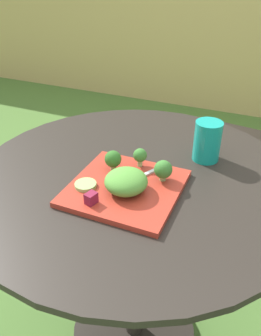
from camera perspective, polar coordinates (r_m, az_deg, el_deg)
name	(u,v)px	position (r m, az deg, el deg)	size (l,w,h in m)	color
ground_plane	(134,334)	(1.44, 0.55, -25.69)	(12.00, 12.00, 0.00)	#4C7533
bamboo_fence	(252,10)	(3.05, 19.33, 23.38)	(8.00, 0.08, 1.67)	tan
patio_table	(135,247)	(1.08, 0.67, -12.90)	(0.87, 0.87, 0.72)	#28231E
salad_plate	(125,188)	(0.85, -0.84, -3.27)	(0.26, 0.26, 0.01)	#AD3323
drinking_glass	(207,143)	(0.97, 12.48, 4.03)	(0.07, 0.07, 0.11)	#149989
fork	(138,178)	(0.86, 1.16, -1.64)	(0.09, 0.14, 0.00)	silver
lettuce_mound	(126,181)	(0.81, -0.73, -2.21)	(0.10, 0.10, 0.05)	#519338
broccoli_floret_0	(113,159)	(0.89, -2.89, 1.46)	(0.04, 0.04, 0.05)	#99B770
broccoli_floret_1	(140,156)	(0.90, 1.59, 2.05)	(0.04, 0.04, 0.05)	#99B770
broccoli_floret_2	(163,170)	(0.85, 5.40, -0.27)	(0.05, 0.05, 0.05)	#99B770
cucumber_slice_0	(86,185)	(0.84, -7.41, -2.76)	(0.05, 0.05, 0.01)	#8EB766
beet_chunk_0	(91,198)	(0.78, -6.50, -4.97)	(0.03, 0.02, 0.03)	maroon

